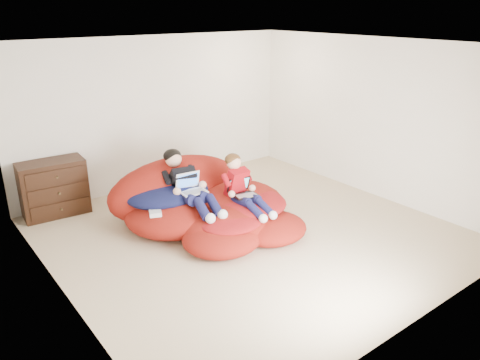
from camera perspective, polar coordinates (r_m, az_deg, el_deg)
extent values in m
cube|color=#C7B28E|center=(6.53, 1.20, -7.43)|extent=(5.10, 5.10, 0.25)
cube|color=white|center=(8.06, -10.07, 8.13)|extent=(5.10, 0.02, 2.50)
cube|color=white|center=(4.46, 21.98, -3.26)|extent=(5.10, 0.02, 2.50)
cube|color=white|center=(4.92, -22.11, -1.09)|extent=(0.02, 5.10, 2.50)
cube|color=white|center=(7.79, 15.96, 7.23)|extent=(0.02, 5.10, 2.50)
cube|color=silver|center=(5.79, 1.40, 16.29)|extent=(5.10, 5.10, 0.02)
cube|color=black|center=(7.41, -21.78, -0.91)|extent=(0.95, 0.53, 0.83)
cube|color=black|center=(7.28, -20.97, -3.29)|extent=(0.83, 0.08, 0.20)
cylinder|color=#4C3F26|center=(7.26, -20.92, -3.34)|extent=(0.03, 0.06, 0.03)
cube|color=black|center=(7.19, -21.22, -1.47)|extent=(0.83, 0.08, 0.20)
cylinder|color=#4C3F26|center=(7.17, -21.17, -1.52)|extent=(0.03, 0.06, 0.03)
cube|color=black|center=(7.11, -21.47, 0.39)|extent=(0.83, 0.08, 0.20)
cylinder|color=#4C3F26|center=(7.09, -21.43, 0.35)|extent=(0.03, 0.06, 0.03)
ellipsoid|color=maroon|center=(6.62, -7.56, -3.90)|extent=(1.50, 1.35, 0.54)
ellipsoid|color=maroon|center=(6.87, -0.94, -2.97)|extent=(1.57, 1.53, 0.57)
ellipsoid|color=maroon|center=(6.37, -1.17, -5.14)|extent=(1.45, 1.16, 0.46)
ellipsoid|color=maroon|center=(6.05, -2.17, -7.03)|extent=(1.06, 0.97, 0.35)
ellipsoid|color=maroon|center=(6.33, 3.79, -5.86)|extent=(1.00, 0.91, 0.33)
ellipsoid|color=maroon|center=(6.98, -7.82, -1.00)|extent=(2.12, 0.94, 0.94)
ellipsoid|color=#121742|center=(6.64, -8.90, -1.45)|extent=(1.23, 1.00, 0.31)
ellipsoid|color=#121742|center=(7.04, -5.28, 0.36)|extent=(0.91, 0.64, 0.22)
ellipsoid|color=#A21718|center=(6.56, 0.88, -2.78)|extent=(1.10, 1.10, 0.20)
ellipsoid|color=#A21718|center=(6.13, -1.20, -4.96)|extent=(0.89, 0.80, 0.16)
ellipsoid|color=white|center=(6.85, -11.88, 0.31)|extent=(0.45, 0.29, 0.29)
cube|color=black|center=(6.57, -7.25, -0.02)|extent=(0.40, 0.51, 0.46)
sphere|color=#EBAE8F|center=(6.62, -8.12, 2.54)|extent=(0.23, 0.23, 0.23)
ellipsoid|color=black|center=(6.63, -8.27, 2.94)|extent=(0.26, 0.24, 0.20)
cylinder|color=#141640|center=(6.29, -6.31, -2.29)|extent=(0.21, 0.39, 0.21)
cylinder|color=#141640|center=(6.05, -4.65, -3.55)|extent=(0.18, 0.38, 0.24)
sphere|color=white|center=(5.93, -3.63, -4.70)|extent=(0.14, 0.14, 0.14)
cylinder|color=#141640|center=(6.38, -4.86, -1.89)|extent=(0.21, 0.39, 0.21)
cylinder|color=#141640|center=(6.14, -3.16, -3.11)|extent=(0.18, 0.38, 0.24)
sphere|color=white|center=(6.03, -2.13, -4.23)|extent=(0.14, 0.14, 0.14)
cube|color=red|center=(6.47, -0.42, -0.40)|extent=(0.30, 0.27, 0.45)
sphere|color=#EBAE8F|center=(6.42, -0.77, 2.15)|extent=(0.20, 0.20, 0.20)
ellipsoid|color=#4E3014|center=(6.43, -0.90, 2.50)|extent=(0.23, 0.21, 0.17)
cylinder|color=#141640|center=(6.33, 0.17, -2.63)|extent=(0.14, 0.33, 0.18)
cylinder|color=#141640|center=(6.14, 1.83, -3.72)|extent=(0.12, 0.32, 0.21)
sphere|color=white|center=(6.04, 2.84, -4.72)|extent=(0.12, 0.12, 0.12)
cylinder|color=#141640|center=(6.43, 1.34, -2.27)|extent=(0.14, 0.33, 0.18)
cylinder|color=#141640|center=(6.23, 3.02, -3.33)|extent=(0.12, 0.32, 0.21)
sphere|color=white|center=(6.14, 4.04, -4.31)|extent=(0.12, 0.12, 0.12)
cube|color=silver|center=(6.32, -5.67, -1.44)|extent=(0.37, 0.27, 0.01)
cube|color=gray|center=(6.31, -5.62, -1.40)|extent=(0.30, 0.16, 0.00)
cube|color=silver|center=(6.39, -6.40, -0.02)|extent=(0.35, 0.09, 0.24)
cube|color=#427BE1|center=(6.39, -6.36, -0.02)|extent=(0.30, 0.07, 0.19)
cube|color=black|center=(6.37, 0.69, -1.89)|extent=(0.36, 0.28, 0.01)
cube|color=gray|center=(6.35, 0.75, -1.84)|extent=(0.30, 0.17, 0.00)
cube|color=black|center=(6.44, -0.16, -0.53)|extent=(0.34, 0.15, 0.22)
cube|color=#51A3BF|center=(6.43, -0.12, -0.53)|extent=(0.30, 0.12, 0.17)
cube|color=silver|center=(6.14, -10.28, -4.01)|extent=(0.20, 0.20, 0.06)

